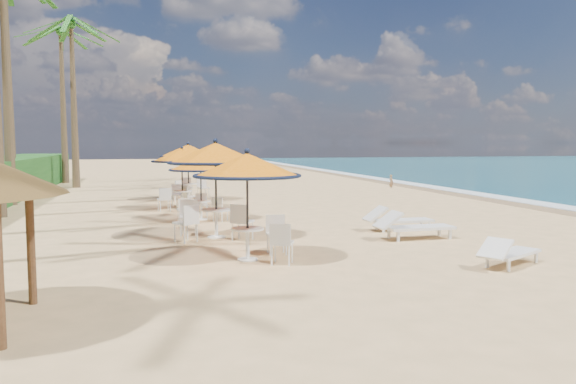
# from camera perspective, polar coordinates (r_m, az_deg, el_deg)

# --- Properties ---
(ground) EXTENTS (160.00, 160.00, 0.00)m
(ground) POSITION_cam_1_polar(r_m,az_deg,el_deg) (13.53, 15.74, -6.06)
(ground) COLOR tan
(ground) RESTS_ON ground
(foam_strip) EXTENTS (1.20, 140.00, 0.04)m
(foam_strip) POSITION_cam_1_polar(r_m,az_deg,el_deg) (26.90, 22.31, -0.81)
(foam_strip) COLOR white
(foam_strip) RESTS_ON ground
(wetsand_band) EXTENTS (1.40, 140.00, 0.02)m
(wetsand_band) POSITION_cam_1_polar(r_m,az_deg,el_deg) (26.38, 20.74, -0.87)
(wetsand_band) COLOR olive
(wetsand_band) RESTS_ON ground
(station_0) EXTENTS (2.34, 2.34, 2.44)m
(station_0) POSITION_cam_1_polar(r_m,az_deg,el_deg) (12.14, -3.79, 1.73)
(station_0) COLOR black
(station_0) RESTS_ON ground
(station_1) EXTENTS (2.57, 2.57, 2.68)m
(station_1) POSITION_cam_1_polar(r_m,az_deg,el_deg) (15.09, -7.53, 2.70)
(station_1) COLOR black
(station_1) RESTS_ON ground
(station_2) EXTENTS (2.11, 2.11, 2.20)m
(station_2) POSITION_cam_1_polar(r_m,az_deg,el_deg) (18.79, -8.84, 2.06)
(station_2) COLOR black
(station_2) RESTS_ON ground
(station_3) EXTENTS (2.34, 2.41, 2.44)m
(station_3) POSITION_cam_1_polar(r_m,az_deg,el_deg) (22.08, -10.80, 2.92)
(station_3) COLOR black
(station_3) RESTS_ON ground
(station_4) EXTENTS (2.49, 2.49, 2.59)m
(station_4) POSITION_cam_1_polar(r_m,az_deg,el_deg) (25.43, -10.11, 3.45)
(station_4) COLOR black
(station_4) RESTS_ON ground
(lounger_near) EXTENTS (1.83, 1.34, 0.64)m
(lounger_near) POSITION_cam_1_polar(r_m,az_deg,el_deg) (12.53, 21.48, -5.71)
(lounger_near) COLOR white
(lounger_near) RESTS_ON ground
(lounger_mid) EXTENTS (2.16, 0.72, 0.77)m
(lounger_mid) POSITION_cam_1_polar(r_m,az_deg,el_deg) (15.26, 12.47, -3.38)
(lounger_mid) COLOR white
(lounger_mid) RESTS_ON ground
(lounger_far) EXTENTS (2.04, 0.66, 0.73)m
(lounger_far) POSITION_cam_1_polar(r_m,az_deg,el_deg) (16.68, 10.93, -2.71)
(lounger_far) COLOR white
(lounger_far) RESTS_ON ground
(palm_6) EXTENTS (5.00, 5.00, 9.47)m
(palm_6) POSITION_cam_1_polar(r_m,az_deg,el_deg) (34.80, -21.15, 14.77)
(palm_6) COLOR brown
(palm_6) RESTS_ON ground
(palm_7) EXTENTS (5.00, 5.00, 9.78)m
(palm_7) POSITION_cam_1_polar(r_m,az_deg,el_deg) (39.05, -22.08, 14.07)
(palm_7) COLOR brown
(palm_7) RESTS_ON ground
(person) EXTENTS (0.27, 0.34, 0.83)m
(person) POSITION_cam_1_polar(r_m,az_deg,el_deg) (32.07, 10.44, 1.10)
(person) COLOR #836142
(person) RESTS_ON ground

